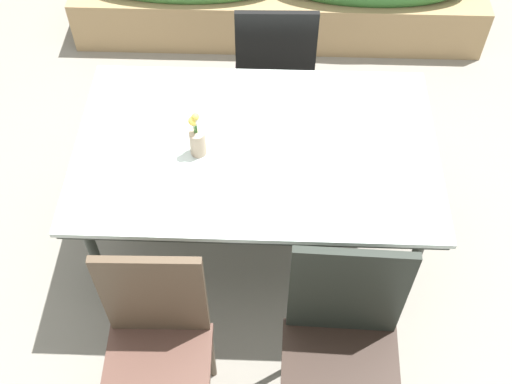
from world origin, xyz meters
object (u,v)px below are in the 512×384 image
at_px(chair_far_side, 275,62).
at_px(flower_vase, 197,137).
at_px(chair_near_right, 343,345).
at_px(dining_table, 256,154).
at_px(chair_near_left, 156,344).

relative_size(chair_far_side, flower_vase, 4.16).
bearing_deg(chair_near_right, dining_table, -64.72).
bearing_deg(dining_table, flower_vase, -168.39).
xyz_separation_m(chair_near_right, chair_far_side, (-0.28, 1.63, -0.02)).
bearing_deg(chair_far_side, dining_table, -96.48).
bearing_deg(chair_near_left, chair_far_side, -105.75).
distance_m(chair_far_side, flower_vase, 0.98).
bearing_deg(chair_far_side, chair_near_right, -81.59).
bearing_deg(dining_table, chair_near_left, -113.31).
xyz_separation_m(dining_table, flower_vase, (-0.24, -0.05, 0.15)).
bearing_deg(flower_vase, chair_far_side, 69.98).
xyz_separation_m(dining_table, chair_near_left, (-0.35, -0.82, -0.18)).
distance_m(dining_table, flower_vase, 0.29).
xyz_separation_m(chair_near_left, flower_vase, (0.11, 0.77, 0.33)).
bearing_deg(chair_near_right, chair_far_side, -78.56).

